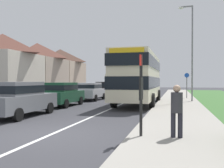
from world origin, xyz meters
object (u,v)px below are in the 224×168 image
Objects in this scene: parked_car_dark_green at (62,93)px; bus_stop_sign at (141,89)px; parked_car_grey at (19,98)px; street_lamp_mid at (191,47)px; parked_car_black at (106,89)px; parked_car_silver at (90,91)px; cycle_route_sign at (187,84)px; double_decker_bus at (139,76)px; pedestrian_at_stop at (177,108)px.

bus_stop_sign is at bearing -51.89° from parked_car_dark_green.
street_lamp_mid is at bearing 50.23° from parked_car_grey.
street_lamp_mid reaches higher than bus_stop_sign.
street_lamp_mid is (2.18, 13.83, 2.95)m from bus_stop_sign.
bus_stop_sign is at bearing -98.96° from street_lamp_mid.
bus_stop_sign is at bearing -71.24° from parked_car_black.
street_lamp_mid reaches higher than parked_car_silver.
cycle_route_sign reaches higher than parked_car_black.
pedestrian_at_stop is (2.75, -11.14, -1.17)m from double_decker_bus.
cycle_route_sign is (3.71, 6.42, -0.71)m from double_decker_bus.
double_decker_bus is at bearing 27.06° from parked_car_dark_green.
parked_car_grey reaches higher than pedestrian_at_stop.
parked_car_dark_green is 0.95× the size of parked_car_black.
parked_car_black is at bearing 168.84° from cycle_route_sign.
parked_car_black is 1.74× the size of cycle_route_sign.
parked_car_grey is at bearing -89.96° from parked_car_black.
parked_car_black is 2.63× the size of pedestrian_at_stop.
parked_car_grey reaches higher than parked_car_silver.
parked_car_black is 20.70m from pedestrian_at_stop.
parked_car_black is at bearing 111.54° from pedestrian_at_stop.
double_decker_bus is 9.53m from parked_car_black.
bus_stop_sign is 0.33× the size of street_lamp_mid.
parked_car_grey is 1.09× the size of parked_car_dark_green.
bus_stop_sign is (6.54, -3.36, 0.60)m from parked_car_grey.
pedestrian_at_stop is 0.64× the size of bus_stop_sign.
bus_stop_sign is 17.71m from cycle_route_sign.
parked_car_grey is at bearing -120.98° from cycle_route_sign.
pedestrian_at_stop is at bearing -47.69° from parked_car_dark_green.
double_decker_bus is 5.80m from parked_car_dark_green.
parked_car_dark_green is at bearing -91.03° from parked_car_black.
double_decker_bus is at bearing -30.20° from parked_car_silver.
double_decker_bus is 2.22× the size of parked_car_black.
parked_car_silver is 5.29m from parked_car_black.
parked_car_silver is 1.56× the size of cycle_route_sign.
parked_car_dark_green is (-5.05, -2.58, -1.23)m from double_decker_bus.
bus_stop_sign is at bearing -96.52° from cycle_route_sign.
parked_car_black is at bearing 148.02° from street_lamp_mid.
pedestrian_at_stop is at bearing -76.15° from double_decker_bus.
parked_car_black reaches higher than parked_car_silver.
parked_car_grey reaches higher than parked_car_black.
cycle_route_sign is (8.57, 3.60, 0.55)m from parked_car_silver.
pedestrian_at_stop is 0.66× the size of cycle_route_sign.
bus_stop_sign is at bearing -27.16° from parked_car_grey.
pedestrian_at_stop is (7.59, -3.32, 0.03)m from parked_car_grey.
parked_car_dark_green is at bearing -152.94° from double_decker_bus.
bus_stop_sign reaches higher than pedestrian_at_stop.
bus_stop_sign is (6.74, -8.60, 0.63)m from parked_car_dark_green.
cycle_route_sign is (8.56, -1.69, 0.52)m from parked_car_black.
parked_car_grey is at bearing 152.84° from bus_stop_sign.
parked_car_dark_green is 10.94m from bus_stop_sign.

